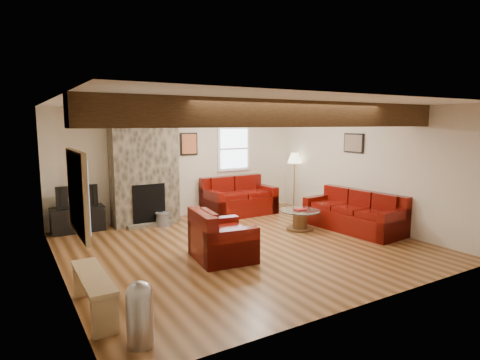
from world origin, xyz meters
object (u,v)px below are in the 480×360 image
object	(u,v)px
sofa_three	(353,211)
tv_cabinet	(78,219)
loveseat	(239,196)
television	(77,196)
coffee_table	(300,220)
floor_lamp	(295,161)
armchair_red	(222,234)

from	to	relation	value
sofa_three	tv_cabinet	size ratio (longest dim) A/B	2.02
loveseat	television	size ratio (longest dim) A/B	2.13
sofa_three	coffee_table	world-z (taller)	sofa_three
coffee_table	television	bearing A→B (deg)	151.33
sofa_three	floor_lamp	world-z (taller)	floor_lamp
armchair_red	floor_lamp	world-z (taller)	floor_lamp
sofa_three	armchair_red	distance (m)	3.14
loveseat	armchair_red	size ratio (longest dim) A/B	1.69
armchair_red	floor_lamp	distance (m)	4.35
armchair_red	television	size ratio (longest dim) A/B	1.26
sofa_three	loveseat	xyz separation A→B (m)	(-1.26, 2.45, 0.05)
loveseat	tv_cabinet	world-z (taller)	loveseat
sofa_three	tv_cabinet	xyz separation A→B (m)	(-4.87, 2.75, -0.14)
sofa_three	television	bearing A→B (deg)	-124.66
television	floor_lamp	xyz separation A→B (m)	(5.19, -0.42, 0.49)
loveseat	floor_lamp	bearing A→B (deg)	-5.51
coffee_table	floor_lamp	distance (m)	2.37
coffee_table	loveseat	bearing A→B (deg)	100.62
loveseat	tv_cabinet	distance (m)	3.63
floor_lamp	armchair_red	bearing A→B (deg)	-143.99
sofa_three	loveseat	distance (m)	2.75
loveseat	floor_lamp	size ratio (longest dim) A/B	1.17
armchair_red	tv_cabinet	distance (m)	3.41
tv_cabinet	floor_lamp	bearing A→B (deg)	-4.58
coffee_table	tv_cabinet	distance (m)	4.51
floor_lamp	sofa_three	bearing A→B (deg)	-97.81
sofa_three	loveseat	world-z (taller)	loveseat
loveseat	television	xyz separation A→B (m)	(-3.61, 0.30, 0.29)
armchair_red	tv_cabinet	xyz separation A→B (m)	(-1.74, 2.93, -0.15)
coffee_table	television	xyz separation A→B (m)	(-3.96, 2.17, 0.53)
armchair_red	tv_cabinet	bearing A→B (deg)	37.52
sofa_three	tv_cabinet	world-z (taller)	sofa_three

